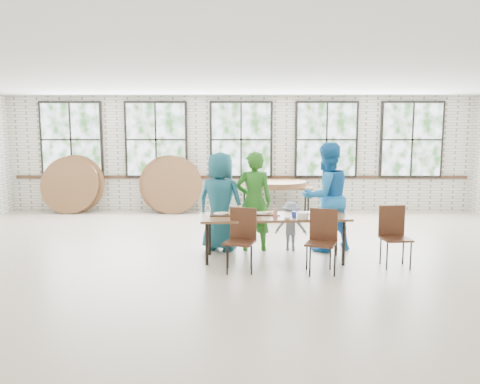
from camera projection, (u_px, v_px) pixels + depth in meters
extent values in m
plane|color=#C3B69B|center=(240.00, 256.00, 7.92)|extent=(12.00, 12.00, 0.00)
plane|color=white|center=(240.00, 75.00, 7.52)|extent=(12.00, 12.00, 0.00)
plane|color=silver|center=(241.00, 154.00, 12.18)|extent=(12.00, 0.00, 12.00)
plane|color=silver|center=(235.00, 221.00, 3.26)|extent=(12.00, 0.00, 12.00)
cube|color=#422819|center=(241.00, 177.00, 12.23)|extent=(11.80, 0.05, 0.08)
cube|color=black|center=(71.00, 140.00, 12.10)|extent=(1.62, 0.05, 1.97)
cube|color=white|center=(71.00, 140.00, 12.07)|extent=(1.50, 0.01, 1.85)
cube|color=black|center=(156.00, 140.00, 12.09)|extent=(1.62, 0.05, 1.97)
cube|color=white|center=(156.00, 140.00, 12.05)|extent=(1.50, 0.01, 1.85)
cube|color=black|center=(241.00, 140.00, 12.07)|extent=(1.62, 0.05, 1.97)
cube|color=white|center=(241.00, 140.00, 12.04)|extent=(1.50, 0.01, 1.85)
cube|color=black|center=(326.00, 140.00, 12.05)|extent=(1.62, 0.05, 1.97)
cube|color=white|center=(327.00, 140.00, 12.02)|extent=(1.50, 0.01, 1.85)
cube|color=black|center=(412.00, 140.00, 12.04)|extent=(1.62, 0.05, 1.97)
cube|color=white|center=(412.00, 140.00, 12.00)|extent=(1.50, 0.01, 1.85)
cube|color=brown|center=(274.00, 217.00, 7.61)|extent=(2.46, 1.01, 0.04)
cylinder|color=black|center=(207.00, 243.00, 7.37)|extent=(0.05, 0.05, 0.70)
cylinder|color=black|center=(209.00, 235.00, 7.97)|extent=(0.05, 0.05, 0.70)
cylinder|color=black|center=(344.00, 244.00, 7.36)|extent=(0.05, 0.05, 0.70)
cylinder|color=black|center=(336.00, 235.00, 7.95)|extent=(0.05, 0.05, 0.70)
cube|color=#442516|center=(239.00, 243.00, 7.02)|extent=(0.52, 0.51, 0.03)
cube|color=#442516|center=(243.00, 224.00, 7.17)|extent=(0.41, 0.16, 0.50)
cylinder|color=black|center=(227.00, 260.00, 6.88)|extent=(0.02, 0.02, 0.44)
cylinder|color=black|center=(228.00, 254.00, 7.22)|extent=(0.02, 0.02, 0.44)
cylinder|color=black|center=(251.00, 261.00, 6.88)|extent=(0.02, 0.02, 0.44)
cylinder|color=black|center=(251.00, 254.00, 7.22)|extent=(0.02, 0.02, 0.44)
cube|color=#442516|center=(321.00, 244.00, 6.94)|extent=(0.53, 0.52, 0.03)
cube|color=#442516|center=(324.00, 225.00, 7.08)|extent=(0.40, 0.17, 0.50)
cylinder|color=black|center=(310.00, 262.00, 6.80)|extent=(0.02, 0.02, 0.44)
cylinder|color=black|center=(307.00, 256.00, 7.14)|extent=(0.02, 0.02, 0.44)
cylinder|color=black|center=(335.00, 262.00, 6.80)|extent=(0.02, 0.02, 0.44)
cylinder|color=black|center=(330.00, 256.00, 7.14)|extent=(0.02, 0.02, 0.44)
cube|color=#442516|center=(396.00, 239.00, 7.25)|extent=(0.45, 0.44, 0.03)
cube|color=#442516|center=(392.00, 221.00, 7.40)|extent=(0.42, 0.07, 0.50)
cylinder|color=black|center=(387.00, 256.00, 7.11)|extent=(0.02, 0.02, 0.44)
cylinder|color=black|center=(380.00, 251.00, 7.45)|extent=(0.02, 0.02, 0.44)
cylinder|color=black|center=(411.00, 256.00, 7.11)|extent=(0.02, 0.02, 0.44)
cylinder|color=black|center=(403.00, 251.00, 7.45)|extent=(0.02, 0.02, 0.44)
imported|color=navy|center=(220.00, 202.00, 8.25)|extent=(1.00, 0.83, 1.75)
imported|color=#25691C|center=(254.00, 201.00, 8.24)|extent=(0.66, 0.45, 1.76)
imported|color=#152842|center=(291.00, 226.00, 8.29)|extent=(0.61, 0.42, 0.87)
imported|color=blue|center=(326.00, 197.00, 8.22)|extent=(1.14, 1.03, 1.91)
cube|color=brown|center=(276.00, 187.00, 11.58)|extent=(1.85, 0.89, 0.04)
cylinder|color=black|center=(244.00, 203.00, 11.37)|extent=(0.04, 0.04, 0.70)
cylinder|color=black|center=(244.00, 200.00, 11.91)|extent=(0.04, 0.04, 0.70)
cylinder|color=black|center=(308.00, 204.00, 11.35)|extent=(0.04, 0.04, 0.70)
cylinder|color=black|center=(305.00, 200.00, 11.90)|extent=(0.04, 0.04, 0.70)
cube|color=black|center=(224.00, 214.00, 7.69)|extent=(0.44, 0.33, 0.02)
cube|color=black|center=(266.00, 214.00, 7.74)|extent=(0.44, 0.33, 0.02)
cube|color=black|center=(322.00, 214.00, 7.71)|extent=(0.44, 0.33, 0.02)
cylinder|color=black|center=(253.00, 215.00, 7.45)|extent=(0.09, 0.09, 0.09)
cube|color=red|center=(275.00, 214.00, 7.46)|extent=(0.06, 0.07, 0.11)
cylinder|color=#1530A3|center=(294.00, 214.00, 7.47)|extent=(0.07, 0.07, 0.10)
cylinder|color=orange|center=(336.00, 215.00, 7.38)|extent=(0.07, 0.07, 0.11)
cylinder|color=white|center=(303.00, 216.00, 7.35)|extent=(0.17, 0.17, 0.10)
ellipsoid|color=white|center=(238.00, 217.00, 7.37)|extent=(0.11, 0.11, 0.05)
ellipsoid|color=white|center=(287.00, 218.00, 7.32)|extent=(0.11, 0.11, 0.05)
cylinder|color=brown|center=(276.00, 185.00, 11.58)|extent=(1.50, 1.50, 0.04)
cylinder|color=brown|center=(276.00, 184.00, 11.57)|extent=(1.50, 1.50, 0.04)
cylinder|color=brown|center=(276.00, 182.00, 11.57)|extent=(1.50, 1.50, 0.04)
cylinder|color=brown|center=(76.00, 184.00, 12.05)|extent=(1.50, 0.24, 1.49)
cylinder|color=brown|center=(70.00, 185.00, 11.95)|extent=(1.50, 0.43, 1.46)
cylinder|color=brown|center=(168.00, 184.00, 12.03)|extent=(1.50, 0.35, 1.48)
cylinder|color=brown|center=(172.00, 185.00, 11.93)|extent=(1.50, 0.41, 1.47)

